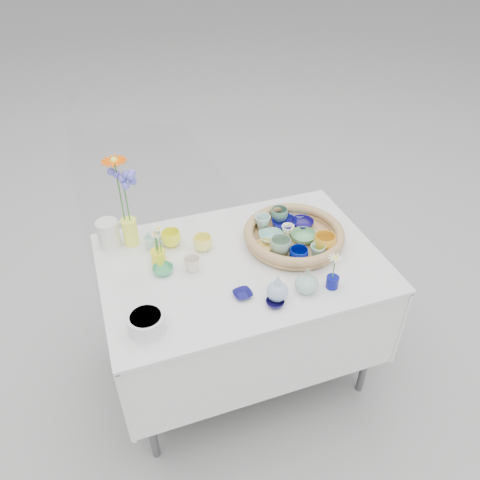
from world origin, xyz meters
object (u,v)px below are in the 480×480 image
object	(u,v)px
display_table	(241,366)
bud_vase_seafoam	(307,281)
wicker_tray	(294,236)
tall_vase_yellow	(130,232)

from	to	relation	value
display_table	bud_vase_seafoam	xyz separation A→B (m)	(0.19, -0.27, 0.82)
wicker_tray	bud_vase_seafoam	xyz separation A→B (m)	(-0.09, -0.32, 0.01)
display_table	wicker_tray	world-z (taller)	wicker_tray
bud_vase_seafoam	tall_vase_yellow	size ratio (longest dim) A/B	0.77
wicker_tray	tall_vase_yellow	bearing A→B (deg)	161.37
display_table	bud_vase_seafoam	size ratio (longest dim) A/B	12.10
display_table	tall_vase_yellow	bearing A→B (deg)	146.58
display_table	tall_vase_yellow	xyz separation A→B (m)	(-0.45, 0.30, 0.83)
bud_vase_seafoam	tall_vase_yellow	distance (m)	0.85
wicker_tray	display_table	bearing A→B (deg)	-169.88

